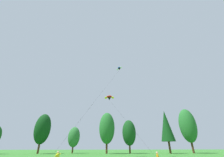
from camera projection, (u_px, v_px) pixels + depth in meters
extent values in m
cylinder|color=#472D19|center=(38.00, 148.00, 45.49)|extent=(0.61, 0.61, 3.17)
ellipsoid|color=#0F3D14|center=(43.00, 129.00, 48.17)|extent=(5.22, 5.22, 9.93)
cylinder|color=#472D19|center=(72.00, 150.00, 48.33)|extent=(0.52, 0.52, 2.17)
ellipsoid|color=#2D7033|center=(74.00, 137.00, 50.16)|extent=(4.14, 4.14, 6.80)
cylinder|color=#472D19|center=(107.00, 148.00, 46.19)|extent=(0.63, 0.63, 3.33)
ellipsoid|color=#236628|center=(107.00, 128.00, 49.01)|extent=(5.39, 5.39, 10.43)
cylinder|color=#472D19|center=(130.00, 149.00, 47.37)|extent=(0.57, 0.57, 2.73)
ellipsoid|color=#144719|center=(129.00, 133.00, 49.67)|extent=(4.74, 4.74, 8.55)
cylinder|color=#472D19|center=(170.00, 147.00, 47.45)|extent=(0.66, 0.66, 3.73)
cone|color=#0F3D14|center=(166.00, 125.00, 50.60)|extent=(4.75, 4.75, 10.61)
cylinder|color=#472D19|center=(193.00, 147.00, 49.13)|extent=(0.68, 0.68, 3.85)
ellipsoid|color=#236628|center=(188.00, 125.00, 52.39)|extent=(5.95, 5.95, 12.06)
cube|color=yellow|center=(57.00, 157.00, 15.57)|extent=(0.32, 0.43, 0.60)
sphere|color=tan|center=(58.00, 152.00, 15.77)|extent=(0.22, 0.22, 0.22)
cylinder|color=yellow|center=(57.00, 155.00, 15.43)|extent=(0.53, 0.21, 0.35)
cylinder|color=yellow|center=(59.00, 155.00, 15.86)|extent=(0.53, 0.21, 0.35)
sphere|color=tan|center=(157.00, 153.00, 14.07)|extent=(0.22, 0.22, 0.22)
cylinder|color=orange|center=(158.00, 157.00, 14.09)|extent=(0.22, 0.15, 0.57)
ellipsoid|color=blue|center=(119.00, 68.00, 39.43)|extent=(1.20, 1.30, 0.58)
ellipsoid|color=white|center=(121.00, 67.00, 38.86)|extent=(0.76, 0.75, 0.67)
ellipsoid|color=white|center=(117.00, 69.00, 39.82)|extent=(0.76, 0.75, 0.67)
cone|color=black|center=(119.00, 69.00, 39.27)|extent=(0.89, 0.89, 0.55)
cylinder|color=black|center=(101.00, 94.00, 27.49)|extent=(9.75, 15.55, 19.89)
ellipsoid|color=red|center=(109.00, 97.00, 36.61)|extent=(1.57, 1.21, 0.71)
ellipsoid|color=yellow|center=(113.00, 98.00, 36.42)|extent=(0.80, 0.93, 0.84)
ellipsoid|color=yellow|center=(106.00, 98.00, 36.58)|extent=(0.96, 0.94, 0.84)
cone|color=black|center=(109.00, 99.00, 36.45)|extent=(0.93, 0.93, 0.69)
cylinder|color=black|center=(122.00, 116.00, 25.12)|extent=(3.63, 19.44, 11.85)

